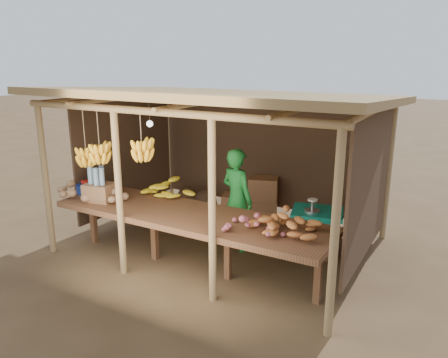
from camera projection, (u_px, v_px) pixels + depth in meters
The scene contains 13 objects.
ground at pixel (224, 244), 6.82m from camera, with size 60.00×60.00×0.00m, color brown.
stall_structure at pixel (220, 121), 6.38m from camera, with size 4.70×3.50×2.43m.
counter at pixel (189, 218), 5.83m from camera, with size 3.90×1.05×0.80m.
potato_heap at pixel (90, 185), 6.43m from camera, with size 1.14×0.68×0.37m, color #A27A53, non-canonical shape.
sweet_potato_heap at pixel (284, 219), 5.11m from camera, with size 0.88×0.53×0.35m, color #BE6D30, non-canonical shape.
onion_heap at pixel (257, 218), 5.12m from camera, with size 0.80×0.48×0.36m, color #B25661, non-canonical shape.
banana_pile at pixel (165, 185), 6.48m from camera, with size 0.67×0.40×0.35m, color yellow, non-canonical shape.
tomato_basin at pixel (88, 187), 6.73m from camera, with size 0.36×0.36×0.19m.
bottle_box at pixel (100, 188), 6.30m from camera, with size 0.46×0.39×0.51m.
vendor at pixel (237, 199), 6.48m from camera, with size 0.56×0.37×1.55m, color #1B7B2B.
tarp_crate at pixel (316, 230), 6.42m from camera, with size 0.85×0.78×0.87m.
carton_stack at pixel (254, 201), 7.77m from camera, with size 1.13×0.53×0.78m.
burlap_sacks at pixel (196, 201), 8.09m from camera, with size 0.83×0.43×0.59m.
Camera 1 is at (3.12, -5.49, 2.78)m, focal length 35.00 mm.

